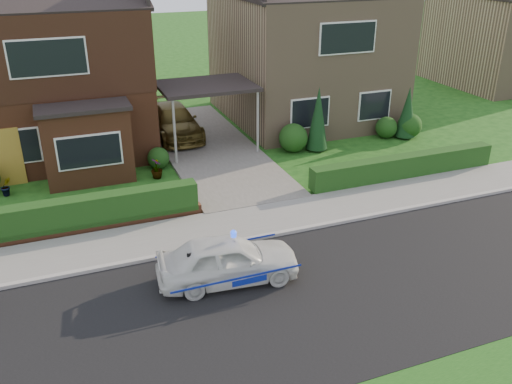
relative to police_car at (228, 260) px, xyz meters
name	(u,v)px	position (x,y,z in m)	size (l,w,h in m)	color
ground	(334,290)	(2.33, -1.37, -0.62)	(120.00, 120.00, 0.00)	#164412
road	(334,290)	(2.33, -1.37, -0.62)	(60.00, 6.00, 0.02)	black
kerb	(284,233)	(2.33, 1.68, -0.56)	(60.00, 0.16, 0.12)	#9E9993
sidewalk	(271,218)	(2.33, 2.73, -0.57)	(60.00, 2.00, 0.10)	slate
driveway	(208,147)	(2.33, 9.63, -0.56)	(3.80, 12.00, 0.12)	#666059
house_left	(47,55)	(-3.45, 12.54, 3.20)	(7.50, 9.53, 7.25)	brown
house_right	(304,41)	(8.13, 12.63, 3.05)	(7.50, 8.06, 7.25)	#93765A
carport_link	(206,87)	(2.33, 9.59, 2.04)	(3.80, 3.00, 2.77)	black
dwarf_wall	(76,229)	(-3.47, 3.93, -0.44)	(7.70, 0.25, 0.36)	brown
hedge_left	(76,232)	(-3.47, 4.08, -0.62)	(7.50, 0.55, 0.90)	black
hedge_right	(402,178)	(8.13, 3.98, -0.62)	(7.50, 0.55, 0.80)	black
shrub_left_mid	(116,160)	(-1.67, 7.93, 0.04)	(1.32, 1.32, 1.32)	black
shrub_left_near	(158,158)	(-0.07, 8.23, -0.20)	(0.84, 0.84, 0.84)	black
shrub_right_near	(293,138)	(5.53, 8.03, -0.02)	(1.20, 1.20, 1.20)	black
shrub_right_mid	(386,127)	(10.13, 8.13, -0.14)	(0.96, 0.96, 0.96)	black
shrub_right_far	(409,126)	(11.13, 7.83, -0.08)	(1.08, 1.08, 1.08)	black
conifer_a	(318,120)	(6.53, 7.83, 0.68)	(0.90, 0.90, 2.60)	black
conifer_b	(407,114)	(10.93, 7.83, 0.48)	(0.90, 0.90, 2.20)	black
neighbour_right	(501,40)	(22.33, 14.63, 1.98)	(6.50, 7.00, 5.20)	#93765A
police_car	(228,260)	(0.00, 0.00, 0.00)	(3.32, 3.73, 1.39)	silver
driveway_car	(174,121)	(1.33, 11.51, 0.16)	(1.85, 4.55, 1.32)	brown
potted_plant_a	(52,214)	(-4.07, 4.80, -0.22)	(0.41, 0.28, 0.78)	gray
potted_plant_b	(6,187)	(-5.46, 7.63, -0.28)	(0.37, 0.30, 0.67)	gray
potted_plant_c	(157,169)	(-0.34, 7.27, -0.24)	(0.42, 0.42, 0.75)	gray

